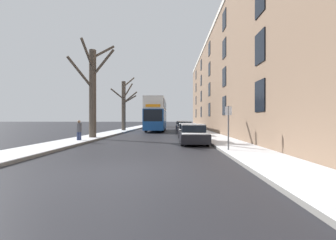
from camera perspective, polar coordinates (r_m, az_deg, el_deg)
ground_plane at (r=7.50m, az=-12.89°, el=-12.85°), size 320.00×320.00×0.00m
sidewalk_left at (r=60.55m, az=-5.64°, el=-1.39°), size 2.47×130.00×0.16m
sidewalk_right at (r=60.22m, az=4.84°, el=-1.39°), size 2.47×130.00×0.16m
terrace_facade_right at (r=32.41m, az=18.48°, el=9.32°), size 9.10×50.38×13.72m
bare_tree_left_0 at (r=20.44m, az=-18.58°, el=7.34°), size 3.45×3.59×8.46m
bare_tree_left_1 at (r=32.73m, az=-11.07°, el=4.05°), size 3.34×3.59×8.03m
double_decker_bus at (r=32.54m, az=-2.98°, el=1.73°), size 2.58×11.03×4.59m
parked_car_0 at (r=15.69m, az=6.39°, el=-3.71°), size 1.81×4.22×1.36m
parked_car_1 at (r=21.58m, az=4.99°, el=-2.70°), size 1.82×4.02×1.33m
parked_car_2 at (r=27.40m, az=4.20°, el=-1.99°), size 1.81×4.34×1.45m
parked_car_3 at (r=33.09m, az=3.70°, el=-1.62°), size 1.68×3.96×1.46m
parked_car_4 at (r=39.31m, az=3.32°, el=-1.38°), size 1.88×4.34×1.41m
oncoming_van at (r=51.26m, az=-1.97°, el=-0.39°), size 1.92×5.09×2.25m
pedestrian_left_sidewalk at (r=17.84m, az=-21.66°, el=-2.41°), size 0.36×0.36×1.63m
street_sign_post at (r=11.67m, az=15.09°, el=-1.43°), size 0.32×0.07×2.37m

